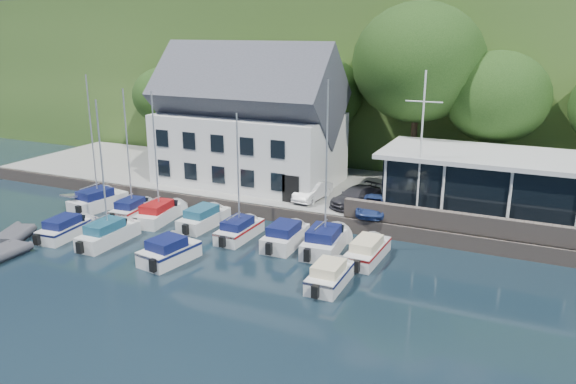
% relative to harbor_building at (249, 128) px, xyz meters
% --- Properties ---
extents(ground, '(180.00, 180.00, 0.00)m').
position_rel_harbor_building_xyz_m(ground, '(7.00, -16.50, -5.35)').
color(ground, black).
rests_on(ground, ground).
extents(quay, '(60.00, 13.00, 1.00)m').
position_rel_harbor_building_xyz_m(quay, '(7.00, 1.00, -4.85)').
color(quay, gray).
rests_on(quay, ground).
extents(quay_face, '(60.00, 0.30, 1.00)m').
position_rel_harbor_building_xyz_m(quay_face, '(7.00, -5.50, -4.85)').
color(quay_face, '#645850').
rests_on(quay_face, ground).
extents(hillside, '(160.00, 75.00, 16.00)m').
position_rel_harbor_building_xyz_m(hillside, '(7.00, 45.50, 2.65)').
color(hillside, '#304D1C').
rests_on(hillside, ground).
extents(field_patch, '(50.00, 30.00, 0.30)m').
position_rel_harbor_building_xyz_m(field_patch, '(15.00, 53.50, 10.80)').
color(field_patch, '#5C6F37').
rests_on(field_patch, hillside).
extents(harbor_building, '(14.40, 8.20, 8.70)m').
position_rel_harbor_building_xyz_m(harbor_building, '(0.00, 0.00, 0.00)').
color(harbor_building, silver).
rests_on(harbor_building, quay).
extents(club_pavilion, '(13.20, 7.20, 4.10)m').
position_rel_harbor_building_xyz_m(club_pavilion, '(18.00, -0.50, -2.30)').
color(club_pavilion, black).
rests_on(club_pavilion, quay).
extents(seawall, '(18.00, 0.50, 1.20)m').
position_rel_harbor_building_xyz_m(seawall, '(19.00, -5.10, -3.75)').
color(seawall, '#645850').
rests_on(seawall, quay).
extents(gangway, '(1.20, 6.00, 1.40)m').
position_rel_harbor_building_xyz_m(gangway, '(-9.50, -7.50, -5.35)').
color(gangway, silver).
rests_on(gangway, ground).
extents(car_silver, '(2.53, 4.15, 1.32)m').
position_rel_harbor_building_xyz_m(car_silver, '(6.06, -2.55, -3.69)').
color(car_silver, silver).
rests_on(car_silver, quay).
extents(car_white, '(1.81, 4.04, 1.29)m').
position_rel_harbor_building_xyz_m(car_white, '(6.64, -2.66, -3.71)').
color(car_white, silver).
rests_on(car_white, quay).
extents(car_dgrey, '(3.22, 4.82, 1.30)m').
position_rel_harbor_building_xyz_m(car_dgrey, '(9.94, -2.63, -3.70)').
color(car_dgrey, '#333238').
rests_on(car_dgrey, quay).
extents(car_blue, '(1.87, 3.81, 1.25)m').
position_rel_harbor_building_xyz_m(car_blue, '(11.61, -3.89, -3.72)').
color(car_blue, navy).
rests_on(car_blue, quay).
extents(flagpole, '(2.30, 0.20, 9.56)m').
position_rel_harbor_building_xyz_m(flagpole, '(14.45, -3.72, 0.43)').
color(flagpole, silver).
rests_on(flagpole, quay).
extents(tree_0, '(6.15, 6.15, 8.40)m').
position_rel_harbor_building_xyz_m(tree_0, '(-12.85, 6.23, -0.15)').
color(tree_0, black).
rests_on(tree_0, quay).
extents(tree_1, '(6.88, 6.88, 9.40)m').
position_rel_harbor_building_xyz_m(tree_1, '(-4.06, 5.72, 0.35)').
color(tree_1, black).
rests_on(tree_1, quay).
extents(tree_2, '(7.18, 7.18, 9.81)m').
position_rel_harbor_building_xyz_m(tree_2, '(3.68, 6.18, 0.55)').
color(tree_2, black).
rests_on(tree_2, quay).
extents(tree_3, '(10.30, 10.30, 14.07)m').
position_rel_harbor_building_xyz_m(tree_3, '(11.91, 5.85, 2.69)').
color(tree_3, black).
rests_on(tree_3, quay).
extents(tree_4, '(7.69, 7.69, 10.51)m').
position_rel_harbor_building_xyz_m(tree_4, '(17.92, 5.97, 0.91)').
color(tree_4, black).
rests_on(tree_4, quay).
extents(boat_r1_0, '(2.98, 6.50, 9.52)m').
position_rel_harbor_building_xyz_m(boat_r1_0, '(-8.24, -8.58, -0.59)').
color(boat_r1_0, silver).
rests_on(boat_r1_0, ground).
extents(boat_r1_1, '(2.21, 5.35, 8.35)m').
position_rel_harbor_building_xyz_m(boat_r1_1, '(-4.68, -8.99, -1.17)').
color(boat_r1_1, silver).
rests_on(boat_r1_1, ground).
extents(boat_r1_2, '(2.60, 6.43, 8.58)m').
position_rel_harbor_building_xyz_m(boat_r1_2, '(-2.39, -8.88, -1.06)').
color(boat_r1_2, silver).
rests_on(boat_r1_2, ground).
extents(boat_r1_3, '(2.09, 6.17, 1.42)m').
position_rel_harbor_building_xyz_m(boat_r1_3, '(1.05, -8.50, -4.64)').
color(boat_r1_3, silver).
rests_on(boat_r1_3, ground).
extents(boat_r1_4, '(1.81, 5.70, 8.41)m').
position_rel_harbor_building_xyz_m(boat_r1_4, '(4.38, -9.46, -1.15)').
color(boat_r1_4, silver).
rests_on(boat_r1_4, ground).
extents(boat_r1_5, '(2.09, 5.71, 1.51)m').
position_rel_harbor_building_xyz_m(boat_r1_5, '(7.61, -9.39, -4.60)').
color(boat_r1_5, silver).
rests_on(boat_r1_5, ground).
extents(boat_r1_6, '(2.62, 6.24, 9.61)m').
position_rel_harbor_building_xyz_m(boat_r1_6, '(10.18, -9.23, -0.54)').
color(boat_r1_6, silver).
rests_on(boat_r1_6, ground).
extents(boat_r1_7, '(1.91, 6.13, 1.37)m').
position_rel_harbor_building_xyz_m(boat_r1_7, '(12.90, -9.36, -4.67)').
color(boat_r1_7, silver).
rests_on(boat_r1_7, ground).
extents(boat_r2_0, '(2.25, 5.85, 1.37)m').
position_rel_harbor_building_xyz_m(boat_r2_0, '(-5.97, -13.95, -4.66)').
color(boat_r2_0, silver).
rests_on(boat_r2_0, ground).
extents(boat_r2_1, '(1.75, 6.33, 9.12)m').
position_rel_harbor_building_xyz_m(boat_r2_1, '(-2.69, -13.67, -0.79)').
color(boat_r2_1, silver).
rests_on(boat_r2_1, ground).
extents(boat_r2_2, '(2.88, 5.32, 1.50)m').
position_rel_harbor_building_xyz_m(boat_r2_2, '(2.56, -14.47, -4.60)').
color(boat_r2_2, silver).
rests_on(boat_r2_2, ground).
extents(boat_r2_4, '(1.84, 5.14, 1.36)m').
position_rel_harbor_building_xyz_m(boat_r2_4, '(12.12, -13.51, -4.67)').
color(boat_r2_4, silver).
rests_on(boat_r2_4, ground).
extents(dinghy_0, '(3.06, 3.76, 0.76)m').
position_rel_harbor_building_xyz_m(dinghy_0, '(-8.66, -15.69, -4.97)').
color(dinghy_0, '#38383E').
rests_on(dinghy_0, ground).
extents(dinghy_1, '(1.97, 3.26, 0.76)m').
position_rel_harbor_building_xyz_m(dinghy_1, '(-6.83, -18.12, -4.97)').
color(dinghy_1, '#38383E').
rests_on(dinghy_1, ground).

